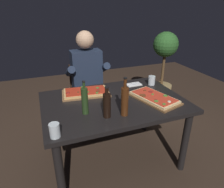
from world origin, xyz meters
The scene contains 13 objects.
ground_plane centered at (0.00, 0.00, 0.00)m, with size 6.40×6.40×0.00m, color #38281E.
dining_table centered at (0.00, 0.00, 0.64)m, with size 1.40×0.96×0.74m.
pizza_rectangular_front centered at (-0.22, 0.25, 0.76)m, with size 0.53×0.34×0.05m.
pizza_rectangular_left centered at (0.39, -0.12, 0.76)m, with size 0.41×0.57×0.05m.
wine_bottle_dark centered at (-0.01, -0.30, 0.88)m, with size 0.06×0.06×0.35m.
oil_bottle_amber centered at (-0.33, -0.15, 0.87)m, with size 0.06×0.06×0.31m.
vinegar_bottle_green centered at (-0.17, -0.27, 0.86)m, with size 0.07×0.07×0.28m.
tumbler_near_camera centered at (0.58, 0.24, 0.79)m, with size 0.08×0.08×0.11m.
tumbler_far_side centered at (-0.61, -0.41, 0.79)m, with size 0.08×0.08×0.11m.
napkin_cutlery_set centered at (0.37, 0.31, 0.74)m, with size 0.18×0.11×0.01m.
diner_chair centered at (-0.08, 0.86, 0.49)m, with size 0.44×0.44×0.87m.
seated_diner centered at (-0.08, 0.74, 0.74)m, with size 0.53×0.41×1.33m.
potted_plant_corner centered at (1.20, 0.93, 0.67)m, with size 0.38×0.38×1.24m.
Camera 1 is at (-0.65, -1.68, 1.63)m, focal length 32.18 mm.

